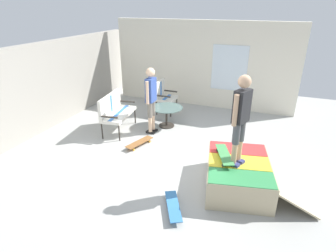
{
  "coord_description": "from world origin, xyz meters",
  "views": [
    {
      "loc": [
        -5.15,
        -1.78,
        3.25
      ],
      "look_at": [
        0.19,
        0.3,
        0.7
      ],
      "focal_mm": 29.88,
      "sensor_mm": 36.0,
      "label": 1
    }
  ],
  "objects_px": {
    "person_skater": "(241,115)",
    "skateboard_spare": "(173,206)",
    "person_watching": "(151,96)",
    "skateboard_on_ramp": "(224,155)",
    "skateboard_by_bench": "(139,142)",
    "patio_table": "(167,113)",
    "skate_ramp": "(240,174)",
    "patio_bench": "(115,109)",
    "patio_chair_near_house": "(163,94)"
  },
  "relations": [
    {
      "from": "patio_chair_near_house",
      "to": "patio_table",
      "type": "xyz_separation_m",
      "value": [
        -0.97,
        -0.49,
        -0.21
      ]
    },
    {
      "from": "patio_chair_near_house",
      "to": "person_skater",
      "type": "distance_m",
      "value": 4.31
    },
    {
      "from": "skateboard_by_bench",
      "to": "skateboard_spare",
      "type": "bearing_deg",
      "value": -140.05
    },
    {
      "from": "patio_chair_near_house",
      "to": "person_skater",
      "type": "xyz_separation_m",
      "value": [
        -3.21,
        -2.73,
        0.88
      ]
    },
    {
      "from": "person_watching",
      "to": "skateboard_spare",
      "type": "relative_size",
      "value": 2.2
    },
    {
      "from": "patio_table",
      "to": "skateboard_on_ramp",
      "type": "bearing_deg",
      "value": -136.86
    },
    {
      "from": "skateboard_on_ramp",
      "to": "skateboard_spare",
      "type": "bearing_deg",
      "value": 150.68
    },
    {
      "from": "patio_bench",
      "to": "patio_table",
      "type": "xyz_separation_m",
      "value": [
        0.76,
        -1.2,
        -0.21
      ]
    },
    {
      "from": "skate_ramp",
      "to": "skateboard_on_ramp",
      "type": "distance_m",
      "value": 0.48
    },
    {
      "from": "skate_ramp",
      "to": "patio_bench",
      "type": "distance_m",
      "value": 3.81
    },
    {
      "from": "skateboard_on_ramp",
      "to": "patio_table",
      "type": "bearing_deg",
      "value": 43.14
    },
    {
      "from": "patio_table",
      "to": "person_skater",
      "type": "relative_size",
      "value": 0.55
    },
    {
      "from": "skateboard_on_ramp",
      "to": "person_watching",
      "type": "bearing_deg",
      "value": 53.93
    },
    {
      "from": "patio_chair_near_house",
      "to": "person_watching",
      "type": "relative_size",
      "value": 0.58
    },
    {
      "from": "patio_table",
      "to": "patio_bench",
      "type": "bearing_deg",
      "value": 122.58
    },
    {
      "from": "patio_chair_near_house",
      "to": "patio_table",
      "type": "height_order",
      "value": "patio_chair_near_house"
    },
    {
      "from": "patio_chair_near_house",
      "to": "skateboard_by_bench",
      "type": "xyz_separation_m",
      "value": [
        -2.32,
        -0.3,
        -0.53
      ]
    },
    {
      "from": "patio_table",
      "to": "person_skater",
      "type": "bearing_deg",
      "value": -134.93
    },
    {
      "from": "skateboard_spare",
      "to": "skateboard_on_ramp",
      "type": "bearing_deg",
      "value": -29.32
    },
    {
      "from": "person_skater",
      "to": "patio_table",
      "type": "bearing_deg",
      "value": 45.07
    },
    {
      "from": "patio_bench",
      "to": "skateboard_by_bench",
      "type": "bearing_deg",
      "value": -120.07
    },
    {
      "from": "skate_ramp",
      "to": "patio_table",
      "type": "relative_size",
      "value": 2.37
    },
    {
      "from": "skate_ramp",
      "to": "skateboard_spare",
      "type": "height_order",
      "value": "skate_ramp"
    },
    {
      "from": "patio_chair_near_house",
      "to": "skateboard_spare",
      "type": "xyz_separation_m",
      "value": [
        -4.22,
        -1.89,
        -0.53
      ]
    },
    {
      "from": "person_watching",
      "to": "skateboard_on_ramp",
      "type": "relative_size",
      "value": 2.16
    },
    {
      "from": "person_skater",
      "to": "skateboard_by_bench",
      "type": "distance_m",
      "value": 2.95
    },
    {
      "from": "skate_ramp",
      "to": "skateboard_by_bench",
      "type": "height_order",
      "value": "skate_ramp"
    },
    {
      "from": "person_watching",
      "to": "skateboard_spare",
      "type": "height_order",
      "value": "person_watching"
    },
    {
      "from": "skate_ramp",
      "to": "patio_table",
      "type": "xyz_separation_m",
      "value": [
        2.15,
        2.34,
        0.13
      ]
    },
    {
      "from": "person_skater",
      "to": "skate_ramp",
      "type": "bearing_deg",
      "value": -46.27
    },
    {
      "from": "skate_ramp",
      "to": "patio_chair_near_house",
      "type": "xyz_separation_m",
      "value": [
        3.12,
        2.82,
        0.34
      ]
    },
    {
      "from": "patio_bench",
      "to": "skateboard_on_ramp",
      "type": "distance_m",
      "value": 3.5
    },
    {
      "from": "person_skater",
      "to": "skateboard_spare",
      "type": "distance_m",
      "value": 1.93
    },
    {
      "from": "skate_ramp",
      "to": "person_skater",
      "type": "xyz_separation_m",
      "value": [
        -0.09,
        0.09,
        1.22
      ]
    },
    {
      "from": "patio_bench",
      "to": "skateboard_by_bench",
      "type": "xyz_separation_m",
      "value": [
        -0.59,
        -1.01,
        -0.53
      ]
    },
    {
      "from": "patio_table",
      "to": "person_watching",
      "type": "bearing_deg",
      "value": 156.56
    },
    {
      "from": "patio_chair_near_house",
      "to": "person_watching",
      "type": "xyz_separation_m",
      "value": [
        -1.49,
        -0.26,
        0.42
      ]
    },
    {
      "from": "skate_ramp",
      "to": "skateboard_spare",
      "type": "distance_m",
      "value": 1.45
    },
    {
      "from": "patio_chair_near_house",
      "to": "skateboard_by_bench",
      "type": "relative_size",
      "value": 1.24
    },
    {
      "from": "skateboard_by_bench",
      "to": "patio_table",
      "type": "bearing_deg",
      "value": -7.78
    },
    {
      "from": "patio_bench",
      "to": "person_watching",
      "type": "height_order",
      "value": "person_watching"
    },
    {
      "from": "patio_bench",
      "to": "skateboard_spare",
      "type": "distance_m",
      "value": 3.63
    },
    {
      "from": "person_skater",
      "to": "skateboard_spare",
      "type": "xyz_separation_m",
      "value": [
        -1.01,
        0.84,
        -1.41
      ]
    },
    {
      "from": "skateboard_on_ramp",
      "to": "patio_bench",
      "type": "bearing_deg",
      "value": 66.62
    },
    {
      "from": "patio_table",
      "to": "person_watching",
      "type": "distance_m",
      "value": 0.85
    },
    {
      "from": "person_skater",
      "to": "skateboard_spare",
      "type": "height_order",
      "value": "person_skater"
    },
    {
      "from": "patio_bench",
      "to": "skateboard_on_ramp",
      "type": "xyz_separation_m",
      "value": [
        -1.39,
        -3.21,
        0.02
      ]
    },
    {
      "from": "patio_table",
      "to": "person_skater",
      "type": "xyz_separation_m",
      "value": [
        -2.24,
        -2.24,
        1.09
      ]
    },
    {
      "from": "skate_ramp",
      "to": "skateboard_by_bench",
      "type": "distance_m",
      "value": 2.65
    },
    {
      "from": "patio_table",
      "to": "person_watching",
      "type": "xyz_separation_m",
      "value": [
        -0.52,
        0.23,
        0.63
      ]
    }
  ]
}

